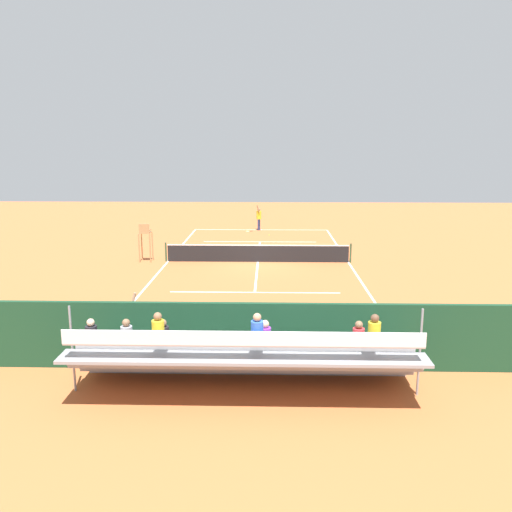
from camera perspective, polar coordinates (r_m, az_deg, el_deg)
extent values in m
plane|color=#BC6033|center=(28.89, 0.20, -0.65)|extent=(60.00, 60.00, 0.00)
cube|color=white|center=(39.69, 0.55, 2.88)|extent=(10.00, 0.10, 0.01)
cube|color=white|center=(18.33, -0.57, -8.31)|extent=(10.00, 0.10, 0.01)
cube|color=white|center=(29.21, 10.06, -0.69)|extent=(0.10, 22.00, 0.01)
cube|color=white|center=(29.42, -9.58, -0.58)|extent=(0.10, 22.00, 0.01)
cube|color=white|center=(34.81, 0.42, 1.57)|extent=(7.50, 0.10, 0.01)
cube|color=white|center=(23.03, -0.13, -3.99)|extent=(7.50, 0.10, 0.01)
cube|color=white|center=(28.89, 0.20, -0.65)|extent=(0.10, 12.10, 0.01)
cube|color=white|center=(39.69, 0.55, 2.88)|extent=(0.10, 0.30, 0.01)
cube|color=black|center=(28.79, 0.20, 0.23)|extent=(10.00, 0.02, 0.91)
cube|color=white|center=(28.69, 0.20, 1.18)|extent=(10.00, 0.04, 0.06)
cylinder|color=#2D5133|center=(29.12, 10.29, 0.33)|extent=(0.10, 0.10, 1.07)
cylinder|color=#2D5133|center=(29.33, -9.81, 0.43)|extent=(0.10, 0.10, 1.07)
cube|color=#194228|center=(15.17, -0.98, -8.74)|extent=(18.00, 0.16, 2.00)
cube|color=gray|center=(15.15, -1.02, -11.96)|extent=(9.00, 0.10, 0.45)
cube|color=gray|center=(14.75, -1.09, -11.86)|extent=(9.00, 0.80, 0.08)
cube|color=gray|center=(15.18, -1.02, -11.91)|extent=(9.00, 0.04, 0.45)
cube|color=silver|center=(14.50, -1.11, -10.50)|extent=(8.60, 0.36, 0.04)
cube|color=silver|center=(14.25, -1.15, -10.04)|extent=(8.60, 0.03, 0.36)
cube|color=gray|center=(13.84, -1.24, -11.50)|extent=(9.00, 0.80, 0.08)
cube|color=gray|center=(14.26, -1.17, -11.57)|extent=(9.00, 0.04, 0.45)
cube|color=silver|center=(13.59, -1.27, -10.05)|extent=(8.60, 0.36, 0.04)
cube|color=silver|center=(13.34, -1.31, -9.55)|extent=(8.60, 0.03, 0.36)
cube|color=gray|center=(12.93, -1.42, -11.10)|extent=(9.00, 0.80, 0.08)
cube|color=gray|center=(13.35, -1.33, -11.19)|extent=(9.00, 0.04, 0.45)
cube|color=silver|center=(12.68, -1.45, -9.54)|extent=(8.60, 0.36, 0.04)
cube|color=silver|center=(12.44, -1.50, -8.99)|extent=(8.60, 0.03, 0.36)
cylinder|color=gray|center=(14.24, 17.44, -10.02)|extent=(0.06, 0.06, 2.35)
cylinder|color=gray|center=(14.63, -19.41, -9.56)|extent=(0.06, 0.06, 2.35)
cube|color=#2D2D33|center=(13.08, -10.48, -8.86)|extent=(0.32, 0.40, 0.12)
cylinder|color=yellow|center=(12.87, -10.64, -7.87)|extent=(0.30, 0.30, 0.45)
sphere|color=#8C6647|center=(12.76, -10.69, -6.49)|extent=(0.20, 0.20, 0.20)
cube|color=#2D2D33|center=(12.81, 0.13, -9.11)|extent=(0.32, 0.40, 0.12)
cylinder|color=blue|center=(12.59, 0.12, -8.10)|extent=(0.30, 0.30, 0.45)
sphere|color=tan|center=(12.49, 0.12, -6.70)|extent=(0.20, 0.20, 0.20)
cube|color=#2D2D33|center=(13.90, 10.99, -9.57)|extent=(0.32, 0.40, 0.12)
cylinder|color=red|center=(13.69, 11.12, -8.65)|extent=(0.30, 0.30, 0.45)
sphere|color=#8C6647|center=(13.58, 11.17, -7.37)|extent=(0.20, 0.20, 0.20)
cube|color=#2D2D33|center=(13.71, 1.00, -9.65)|extent=(0.32, 0.40, 0.12)
cylinder|color=purple|center=(13.50, 1.00, -8.72)|extent=(0.30, 0.30, 0.45)
sphere|color=beige|center=(13.39, 1.00, -7.42)|extent=(0.20, 0.20, 0.20)
cube|color=#2D2D33|center=(13.98, -9.95, -9.41)|extent=(0.32, 0.40, 0.12)
cylinder|color=black|center=(13.77, -10.10, -8.49)|extent=(0.30, 0.30, 0.45)
sphere|color=#8C6647|center=(13.66, -10.15, -7.21)|extent=(0.20, 0.20, 0.20)
cube|color=#2D2D33|center=(14.46, -17.30, -9.05)|extent=(0.32, 0.40, 0.12)
cylinder|color=black|center=(14.25, -17.52, -8.16)|extent=(0.30, 0.30, 0.45)
sphere|color=beige|center=(14.14, -17.61, -6.92)|extent=(0.20, 0.20, 0.20)
cube|color=#2D2D33|center=(14.19, -13.75, -9.24)|extent=(0.32, 0.40, 0.12)
cylinder|color=#9399A3|center=(13.98, -13.94, -8.33)|extent=(0.30, 0.30, 0.45)
sphere|color=#8C6647|center=(13.88, -14.00, -7.07)|extent=(0.20, 0.20, 0.20)
cube|color=#2D2D33|center=(13.05, 12.62, -9.00)|extent=(0.32, 0.40, 0.12)
cylinder|color=yellow|center=(12.84, 12.78, -8.01)|extent=(0.30, 0.30, 0.45)
sphere|color=brown|center=(12.73, 12.85, -6.64)|extent=(0.20, 0.20, 0.20)
cylinder|color=#A88456|center=(29.72, -11.23, 1.05)|extent=(0.07, 0.07, 1.60)
cylinder|color=#A88456|center=(29.86, -12.35, 1.06)|extent=(0.07, 0.07, 1.60)
cylinder|color=#A88456|center=(29.15, -11.49, 0.83)|extent=(0.07, 0.07, 1.60)
cylinder|color=#A88456|center=(29.29, -12.63, 0.83)|extent=(0.07, 0.07, 1.60)
cube|color=#A88456|center=(29.36, -12.00, 2.53)|extent=(0.56, 0.56, 0.06)
cube|color=#A88456|center=(29.08, -12.13, 2.98)|extent=(0.56, 0.06, 0.48)
cube|color=#A88456|center=(29.27, -11.51, 2.82)|extent=(0.04, 0.48, 0.04)
cube|color=#A88456|center=(29.40, -12.50, 2.82)|extent=(0.04, 0.48, 0.04)
cube|color=#9E754C|center=(16.20, 7.43, -9.55)|extent=(1.80, 0.40, 0.05)
cylinder|color=#9E754C|center=(16.37, 10.06, -10.24)|extent=(0.06, 0.06, 0.45)
cylinder|color=#9E754C|center=(16.22, 4.73, -10.31)|extent=(0.06, 0.06, 0.45)
cube|color=#9E754C|center=(15.92, 7.53, -8.79)|extent=(1.80, 0.04, 0.36)
cube|color=#B22D2D|center=(16.03, 1.33, -10.74)|extent=(0.90, 0.36, 0.36)
cylinder|color=navy|center=(39.55, 0.35, 3.47)|extent=(0.14, 0.14, 0.85)
cylinder|color=navy|center=(39.34, 0.28, 3.43)|extent=(0.14, 0.14, 0.85)
cylinder|color=yellow|center=(39.34, 0.32, 4.49)|extent=(0.43, 0.43, 0.60)
sphere|color=#8C6647|center=(39.29, 0.32, 5.08)|extent=(0.22, 0.22, 0.22)
cylinder|color=#8C6647|center=(39.07, 0.24, 5.18)|extent=(0.26, 0.14, 0.55)
cylinder|color=#8C6647|center=(39.55, 0.40, 4.58)|extent=(0.11, 0.11, 0.50)
cylinder|color=black|center=(38.98, -0.54, 2.73)|extent=(0.27, 0.13, 0.03)
torus|color=#D8CC4C|center=(38.90, -0.92, 2.71)|extent=(0.39, 0.39, 0.02)
cylinder|color=white|center=(38.90, -0.92, 2.71)|extent=(0.25, 0.25, 0.00)
sphere|color=#CCDB33|center=(37.19, 1.44, 2.30)|extent=(0.07, 0.07, 0.07)
cylinder|color=#232328|center=(16.71, -13.04, -9.17)|extent=(0.14, 0.14, 0.85)
cylinder|color=#232328|center=(16.92, -13.07, -8.90)|extent=(0.14, 0.14, 0.85)
cylinder|color=#9399A3|center=(16.57, -13.17, -6.70)|extent=(0.45, 0.45, 0.60)
sphere|color=tan|center=(16.44, -13.24, -5.34)|extent=(0.22, 0.22, 0.22)
cylinder|color=tan|center=(16.63, -13.29, -4.83)|extent=(0.26, 0.16, 0.55)
cylinder|color=tan|center=(16.35, -13.14, -6.84)|extent=(0.11, 0.11, 0.50)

